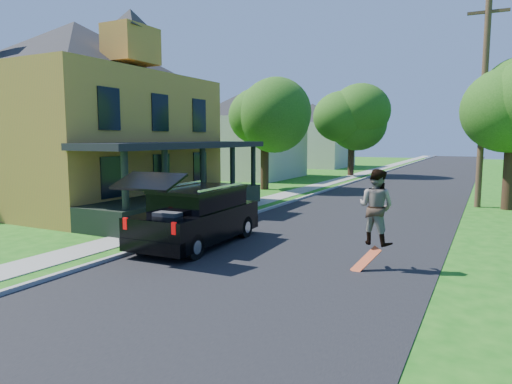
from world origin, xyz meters
The scene contains 14 objects.
ground centered at (0.00, 0.00, 0.00)m, with size 140.00×140.00×0.00m, color #185C12.
street centered at (0.00, 20.00, 0.00)m, with size 8.00×120.00×0.02m, color black.
curb centered at (-4.05, 20.00, 0.00)m, with size 0.15×120.00×0.12m, color gray.
sidewalk centered at (-5.60, 20.00, 0.00)m, with size 1.30×120.00×0.03m, color gray.
front_walk centered at (-9.50, 6.00, 0.00)m, with size 6.50×1.20×0.03m, color gray.
main_house centered at (-12.80, 5.99, 4.92)m, with size 15.56×15.56×10.10m.
neighbor_house_mid centered at (-13.50, 24.00, 4.19)m, with size 12.78×12.78×8.30m.
neighbor_house_far centered at (-13.50, 40.00, 4.19)m, with size 12.78×12.78×8.30m.
black_suv centered at (-3.01, 1.50, 0.91)m, with size 2.15×5.19×2.39m.
skateboarder centered at (2.44, 1.50, 1.58)m, with size 1.09×0.94×1.91m.
skateboard centered at (2.32, 1.13, 0.24)m, with size 0.68×0.62×0.67m.
tree_left_mid centered at (-8.01, 16.40, 4.82)m, with size 5.17×5.22×7.29m.
tree_left_far centered at (-6.04, 29.61, 5.35)m, with size 6.28×6.04×8.18m.
utility_pole_near centered at (4.50, 14.19, 5.02)m, with size 1.78×0.30×9.72m.
Camera 1 is at (4.95, -9.98, 3.30)m, focal length 32.00 mm.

